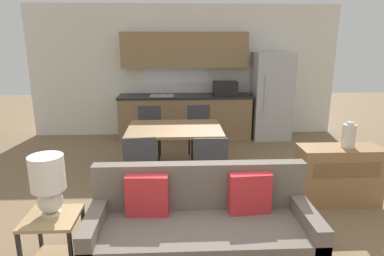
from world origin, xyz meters
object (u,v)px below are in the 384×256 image
object	(u,v)px
side_table	(54,235)
dining_chair_far_right	(200,129)
couch	(201,226)
dining_chair_far_left	(149,130)
vase	(349,136)
credenza	(338,175)
table_lamp	(48,181)
dining_chair_near_left	(140,165)
refrigerator	(271,96)
dining_table	(175,132)
dining_chair_near_right	(210,166)

from	to	relation	value
side_table	dining_chair_far_right	size ratio (longest dim) A/B	0.61
couch	dining_chair_far_left	distance (m)	2.94
vase	credenza	bearing A→B (deg)	177.33
table_lamp	dining_chair_near_left	world-z (taller)	table_lamp
side_table	dining_chair_far_right	bearing A→B (deg)	63.59
vase	refrigerator	bearing A→B (deg)	92.96
refrigerator	couch	size ratio (longest dim) A/B	0.85
dining_table	dining_chair_far_left	size ratio (longest dim) A/B	1.53
side_table	table_lamp	xyz separation A→B (m)	(-0.01, 0.04, 0.49)
dining_chair_far_left	dining_chair_near_right	xyz separation A→B (m)	(0.88, -1.75, 0.00)
dining_chair_far_left	dining_chair_near_right	world-z (taller)	same
refrigerator	couch	xyz separation A→B (m)	(-1.73, -4.01, -0.54)
dining_chair_near_left	dining_chair_near_right	bearing A→B (deg)	169.64
couch	table_lamp	xyz separation A→B (m)	(-1.32, -0.09, 0.52)
dining_chair_far_left	dining_chair_far_right	distance (m)	0.87
dining_chair_far_right	refrigerator	bearing A→B (deg)	29.99
vase	dining_chair_far_right	xyz separation A→B (m)	(-1.70, 1.83, -0.38)
refrigerator	dining_table	distance (m)	2.82
side_table	dining_chair_near_right	world-z (taller)	dining_chair_near_right
side_table	dining_chair_far_left	size ratio (longest dim) A/B	0.61
table_lamp	dining_chair_far_left	distance (m)	3.04
couch	vase	bearing A→B (deg)	29.35
couch	table_lamp	world-z (taller)	table_lamp
dining_chair_near_right	dining_chair_far_right	xyz separation A→B (m)	(-0.01, 1.78, 0.00)
side_table	vase	bearing A→B (deg)	20.42
side_table	credenza	xyz separation A→B (m)	(3.13, 1.19, 0.00)
dining_chair_near_left	refrigerator	bearing A→B (deg)	-136.75
credenza	vase	world-z (taller)	vase
refrigerator	dining_table	size ratio (longest dim) A/B	1.28
dining_chair_near_right	credenza	bearing A→B (deg)	-179.80
dining_chair_near_right	side_table	bearing A→B (deg)	41.10
couch	side_table	world-z (taller)	couch
credenza	side_table	bearing A→B (deg)	-159.08
credenza	dining_chair_near_right	size ratio (longest dim) A/B	1.13
table_lamp	dining_chair_near_left	bearing A→B (deg)	62.77
table_lamp	dining_chair_far_right	world-z (taller)	table_lamp
dining_chair_near_right	dining_chair_near_left	distance (m)	0.87
credenza	dining_chair_near_right	distance (m)	1.63
refrigerator	dining_chair_near_left	xyz separation A→B (m)	(-2.41, -2.84, -0.37)
dining_table	credenza	size ratio (longest dim) A/B	1.35
vase	dining_chair_near_right	distance (m)	1.74
table_lamp	credenza	bearing A→B (deg)	20.23
dining_chair_near_left	dining_chair_far_right	bearing A→B (deg)	-123.06
dining_table	side_table	distance (m)	2.41
refrigerator	dining_chair_far_left	xyz separation A→B (m)	(-2.42, -1.15, -0.37)
table_lamp	dining_chair_near_right	distance (m)	1.96
refrigerator	table_lamp	bearing A→B (deg)	-126.70
couch	credenza	xyz separation A→B (m)	(1.81, 1.06, 0.03)
refrigerator	dining_table	world-z (taller)	refrigerator
table_lamp	dining_chair_far_right	distance (m)	3.36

